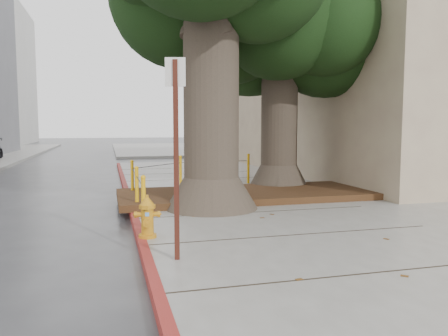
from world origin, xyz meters
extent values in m
plane|color=#28282B|center=(0.00, 0.00, 0.00)|extent=(140.00, 140.00, 0.00)
cube|color=slate|center=(6.00, 30.00, 0.07)|extent=(16.00, 20.00, 0.15)
cube|color=maroon|center=(-2.00, 2.50, 0.07)|extent=(0.14, 26.00, 0.16)
cube|color=black|center=(0.90, 3.90, 0.23)|extent=(6.40, 2.60, 0.16)
cube|color=tan|center=(10.00, 8.50, 5.00)|extent=(12.00, 13.00, 10.00)
cube|color=silver|center=(16.00, 26.00, 4.50)|extent=(10.00, 10.00, 9.00)
cube|color=slate|center=(22.00, 32.00, 6.00)|extent=(12.00, 14.00, 12.00)
cone|color=#4C3F33|center=(-0.30, 2.70, 0.50)|extent=(2.04, 2.04, 0.70)
cylinder|color=#4C3F33|center=(-0.30, 2.70, 2.53)|extent=(1.20, 1.20, 4.22)
cone|color=#4C3F33|center=(2.30, 5.20, 0.50)|extent=(1.77, 1.77, 0.70)
cylinder|color=#4C3F33|center=(2.30, 5.20, 2.32)|extent=(1.04, 1.04, 3.84)
sphere|color=black|center=(2.30, 5.20, 5.42)|extent=(3.80, 3.80, 3.80)
sphere|color=black|center=(3.40, 5.60, 4.99)|extent=(3.00, 3.00, 3.00)
cylinder|color=#E9A30C|center=(-1.90, 1.20, 0.60)|extent=(0.08, 0.08, 0.90)
sphere|color=#E9A30C|center=(-1.90, 1.20, 1.05)|extent=(0.09, 0.09, 0.09)
cylinder|color=#E9A30C|center=(-1.90, 3.00, 0.60)|extent=(0.08, 0.08, 0.90)
sphere|color=#E9A30C|center=(-1.90, 3.00, 1.05)|extent=(0.09, 0.09, 0.09)
cylinder|color=#E9A30C|center=(-1.90, 4.80, 0.60)|extent=(0.08, 0.08, 0.90)
sphere|color=#E9A30C|center=(-1.90, 4.80, 1.05)|extent=(0.09, 0.09, 0.09)
cylinder|color=#E9A30C|center=(-0.40, 6.30, 0.60)|extent=(0.08, 0.08, 0.90)
sphere|color=#E9A30C|center=(-0.40, 6.30, 1.05)|extent=(0.09, 0.09, 0.09)
cylinder|color=#E9A30C|center=(1.80, 6.50, 0.60)|extent=(0.08, 0.08, 0.90)
sphere|color=#E9A30C|center=(1.80, 6.50, 1.05)|extent=(0.09, 0.09, 0.09)
cylinder|color=black|center=(-1.90, 2.10, 0.87)|extent=(0.02, 1.80, 0.02)
cylinder|color=black|center=(-1.90, 3.90, 0.87)|extent=(0.02, 1.80, 0.02)
cylinder|color=black|center=(-1.15, 5.55, 0.87)|extent=(1.51, 1.51, 0.02)
cylinder|color=black|center=(0.70, 6.40, 0.87)|extent=(2.20, 0.22, 0.02)
cylinder|color=orange|center=(-1.90, 0.47, 0.18)|extent=(0.32, 0.32, 0.05)
cylinder|color=orange|center=(-1.90, 0.47, 0.42)|extent=(0.22, 0.22, 0.45)
cylinder|color=orange|center=(-1.90, 0.47, 0.66)|extent=(0.29, 0.29, 0.06)
cone|color=orange|center=(-1.90, 0.47, 0.75)|extent=(0.27, 0.27, 0.13)
cylinder|color=orange|center=(-1.90, 0.47, 0.83)|extent=(0.06, 0.06, 0.05)
cylinder|color=orange|center=(-2.02, 0.48, 0.53)|extent=(0.14, 0.10, 0.08)
cylinder|color=orange|center=(-1.78, 0.46, 0.53)|extent=(0.14, 0.10, 0.08)
cylinder|color=orange|center=(-1.91, 0.36, 0.42)|extent=(0.13, 0.14, 0.12)
cube|color=#5999D8|center=(-1.91, 0.37, 0.55)|extent=(0.06, 0.01, 0.06)
cube|color=#471911|center=(-1.62, -0.82, 1.49)|extent=(0.08, 0.08, 2.67)
cube|color=silver|center=(-1.62, -0.82, 2.66)|extent=(0.26, 0.09, 0.37)
imported|color=#939398|center=(5.15, 18.74, 0.66)|extent=(4.00, 1.85, 1.33)
imported|color=maroon|center=(9.29, 19.26, 0.61)|extent=(3.79, 1.51, 1.23)
camera|label=1|loc=(-2.50, -6.58, 1.96)|focal=35.00mm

